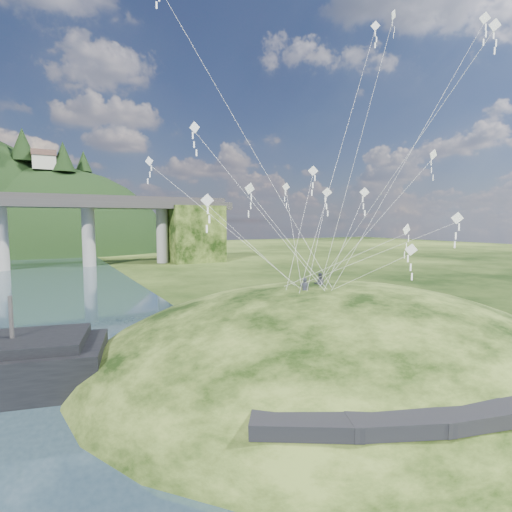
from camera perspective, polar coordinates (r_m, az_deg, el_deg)
name	(u,v)px	position (r m, az deg, el deg)	size (l,w,h in m)	color
ground	(245,389)	(24.03, -1.65, -18.46)	(320.00, 320.00, 0.00)	black
grass_hill	(332,376)	(30.23, 10.79, -16.54)	(36.00, 32.00, 13.00)	black
footpath	(494,391)	(21.38, 30.92, -16.23)	(22.29, 5.84, 0.83)	black
wooden_dock	(71,361)	(29.51, -24.97, -13.48)	(14.08, 3.94, 0.99)	#321C14
kite_flyers	(315,274)	(28.71, 8.43, -2.60)	(3.15, 2.10, 1.67)	#242630
kite_swarm	(328,145)	(30.56, 10.29, 15.30)	(20.03, 15.18, 20.43)	white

